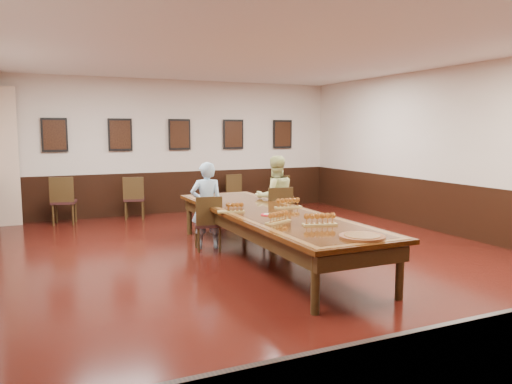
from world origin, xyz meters
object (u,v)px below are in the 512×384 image
person_man (207,205)px  conference_table (269,221)px  chair_man (208,223)px  chair_woman (277,213)px  spare_chair_a (64,200)px  carved_platter (362,237)px  spare_chair_d (279,191)px  spare_chair_c (230,192)px  spare_chair_b (134,198)px  person_woman (275,197)px

person_man → conference_table: (0.65, -1.10, -0.13)m
chair_man → chair_woman: size_ratio=0.94×
chair_woman → spare_chair_a: size_ratio=0.95×
chair_man → conference_table: size_ratio=0.18×
conference_table → carved_platter: 2.19m
chair_woman → carved_platter: size_ratio=1.46×
spare_chair_d → person_man: size_ratio=0.58×
chair_man → spare_chair_c: size_ratio=1.01×
spare_chair_a → spare_chair_d: (5.25, 0.14, -0.09)m
spare_chair_b → person_man: size_ratio=0.65×
spare_chair_c → person_man: person_man is taller
person_man → conference_table: person_man is taller
person_woman → spare_chair_b: bearing=-50.1°
spare_chair_a → person_woman: 4.69m
conference_table → chair_man: bearing=123.6°
chair_man → person_man: 0.29m
chair_woman → spare_chair_b: chair_woman is taller
person_woman → chair_man: bearing=21.5°
spare_chair_d → person_man: 4.76m
chair_woman → person_woman: person_woman is taller
person_man → carved_platter: (0.78, -3.27, 0.03)m
chair_woman → person_woman: (0.01, 0.10, 0.28)m
chair_man → carved_platter: (0.80, -3.17, 0.31)m
spare_chair_d → spare_chair_a: bearing=-6.2°
chair_man → person_woman: bearing=-155.6°
chair_man → person_woman: (1.44, 0.34, 0.31)m
person_woman → carved_platter: (-0.64, -3.52, 0.00)m
spare_chair_b → carved_platter: 6.84m
person_man → spare_chair_c: bearing=-106.1°
chair_woman → spare_chair_d: chair_woman is taller
spare_chair_c → person_woman: 3.53m
spare_chair_a → person_man: size_ratio=0.70×
spare_chair_c → conference_table: bearing=70.9°
person_woman → spare_chair_a: bearing=-33.9°
spare_chair_b → spare_chair_c: 2.48m
spare_chair_c → spare_chair_d: bearing=166.8°
spare_chair_d → spare_chair_b: bearing=-6.3°
person_woman → person_man: bearing=17.9°
chair_woman → spare_chair_d: 3.83m
person_man → carved_platter: bearing=114.4°
person_woman → conference_table: person_woman is taller
chair_man → spare_chair_a: (-2.04, 3.48, 0.05)m
chair_woman → spare_chair_b: (-1.96, 3.29, -0.01)m
person_woman → conference_table: 1.56m
spare_chair_a → spare_chair_b: size_ratio=1.07×
spare_chair_c → person_man: bearing=58.5°
spare_chair_d → carved_platter: bearing=62.7°
person_woman → spare_chair_d: bearing=-110.3°
person_man → conference_table: size_ratio=0.29×
spare_chair_b → carved_platter: spare_chair_b is taller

